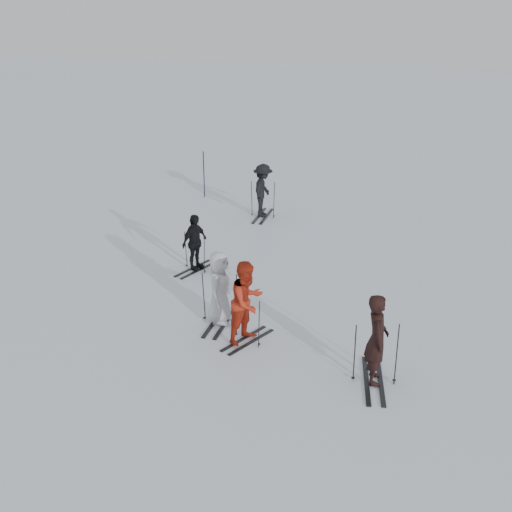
{
  "coord_description": "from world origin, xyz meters",
  "views": [
    {
      "loc": [
        3.37,
        -14.01,
        7.32
      ],
      "look_at": [
        0.0,
        1.0,
        1.0
      ],
      "focal_mm": 45.0,
      "sensor_mm": 36.0,
      "label": 1
    }
  ],
  "objects_px": {
    "skier_near_dark": "(377,340)",
    "piste_marker": "(204,174)",
    "skier_red": "(247,303)",
    "skier_grey": "(220,288)",
    "skier_uphill_far": "(263,191)",
    "skier_uphill_left": "(195,243)"
  },
  "relations": [
    {
      "from": "skier_near_dark",
      "to": "piste_marker",
      "type": "bearing_deg",
      "value": 25.09
    },
    {
      "from": "skier_near_dark",
      "to": "piste_marker",
      "type": "height_order",
      "value": "skier_near_dark"
    },
    {
      "from": "skier_red",
      "to": "skier_grey",
      "type": "height_order",
      "value": "skier_red"
    },
    {
      "from": "skier_near_dark",
      "to": "skier_grey",
      "type": "relative_size",
      "value": 1.08
    },
    {
      "from": "skier_near_dark",
      "to": "skier_uphill_far",
      "type": "bearing_deg",
      "value": 17.79
    },
    {
      "from": "skier_uphill_left",
      "to": "skier_uphill_far",
      "type": "xyz_separation_m",
      "value": [
        0.89,
        5.03,
        0.12
      ]
    },
    {
      "from": "piste_marker",
      "to": "skier_grey",
      "type": "bearing_deg",
      "value": -71.0
    },
    {
      "from": "skier_near_dark",
      "to": "skier_uphill_left",
      "type": "bearing_deg",
      "value": 41.98
    },
    {
      "from": "skier_red",
      "to": "skier_uphill_far",
      "type": "distance_m",
      "value": 8.78
    },
    {
      "from": "skier_red",
      "to": "skier_uphill_left",
      "type": "relative_size",
      "value": 1.18
    },
    {
      "from": "skier_uphill_left",
      "to": "skier_grey",
      "type": "bearing_deg",
      "value": -128.08
    },
    {
      "from": "skier_uphill_far",
      "to": "skier_uphill_left",
      "type": "bearing_deg",
      "value": 172.25
    },
    {
      "from": "skier_red",
      "to": "piste_marker",
      "type": "height_order",
      "value": "skier_red"
    },
    {
      "from": "skier_uphill_left",
      "to": "piste_marker",
      "type": "relative_size",
      "value": 0.9
    },
    {
      "from": "piste_marker",
      "to": "skier_near_dark",
      "type": "bearing_deg",
      "value": -58.38
    },
    {
      "from": "skier_red",
      "to": "piste_marker",
      "type": "distance_m",
      "value": 11.26
    },
    {
      "from": "skier_near_dark",
      "to": "skier_grey",
      "type": "bearing_deg",
      "value": 58.01
    },
    {
      "from": "skier_red",
      "to": "skier_near_dark",
      "type": "bearing_deg",
      "value": -81.76
    },
    {
      "from": "skier_grey",
      "to": "skier_uphill_far",
      "type": "bearing_deg",
      "value": 7.22
    },
    {
      "from": "skier_near_dark",
      "to": "piste_marker",
      "type": "relative_size",
      "value": 1.07
    },
    {
      "from": "skier_grey",
      "to": "skier_uphill_left",
      "type": "xyz_separation_m",
      "value": [
        -1.54,
        2.88,
        -0.08
      ]
    },
    {
      "from": "skier_near_dark",
      "to": "skier_uphill_left",
      "type": "xyz_separation_m",
      "value": [
        -5.27,
        4.66,
        -0.15
      ]
    }
  ]
}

